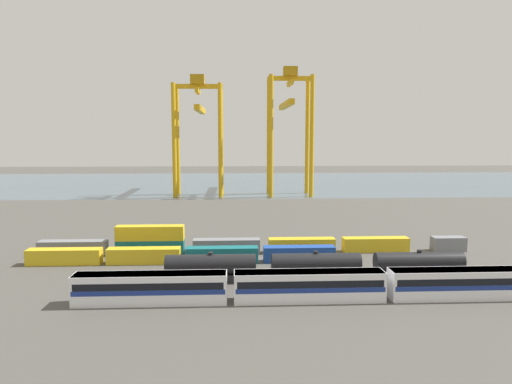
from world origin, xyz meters
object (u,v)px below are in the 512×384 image
passenger_train (309,285)px  gantry_crane_west (199,123)px  freight_tank_row (316,266)px  shipping_container_5 (150,247)px  shipping_container_1 (144,256)px  shipping_container_8 (302,245)px  gantry_crane_central (289,118)px

passenger_train → gantry_crane_west: gantry_crane_west is taller
freight_tank_row → shipping_container_5: bearing=148.8°
shipping_container_1 → gantry_crane_west: size_ratio=0.29×
shipping_container_8 → gantry_crane_west: gantry_crane_west is taller
shipping_container_1 → gantry_crane_central: 102.45m
freight_tank_row → shipping_container_8: bearing=89.1°
shipping_container_5 → gantry_crane_west: (2.52, 86.07, 24.62)m
freight_tank_row → passenger_train: bearing=-105.3°
freight_tank_row → gantry_crane_west: bearing=103.5°
freight_tank_row → shipping_container_5: freight_tank_row is taller
gantry_crane_west → passenger_train: bearing=-78.7°
freight_tank_row → shipping_container_1: (-27.22, 10.29, -0.76)m
passenger_train → shipping_container_1: size_ratio=4.96×
shipping_container_1 → shipping_container_5: (0.00, 6.17, 0.00)m
shipping_container_5 → shipping_container_8: size_ratio=1.00×
shipping_container_8 → gantry_crane_west: bearing=106.2°
shipping_container_5 → gantry_crane_central: size_ratio=0.27×
passenger_train → freight_tank_row: size_ratio=1.36×
freight_tank_row → shipping_container_5: 31.82m
shipping_container_1 → shipping_container_5: bearing=90.0°
shipping_container_8 → gantry_crane_west: 92.93m
gantry_crane_west → shipping_container_1: bearing=-91.6°
freight_tank_row → gantry_crane_central: (7.78, 102.93, 25.51)m
passenger_train → freight_tank_row: freight_tank_row is taller
passenger_train → gantry_crane_central: bearing=84.8°
freight_tank_row → shipping_container_8: size_ratio=3.65×
freight_tank_row → shipping_container_1: bearing=159.3°
shipping_container_5 → passenger_train: bearing=-45.5°
gantry_crane_west → gantry_crane_central: (32.47, 0.39, 1.65)m
passenger_train → gantry_crane_central: size_ratio=1.33×
shipping_container_1 → shipping_container_8: bearing=12.7°
gantry_crane_west → shipping_container_5: bearing=-91.7°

